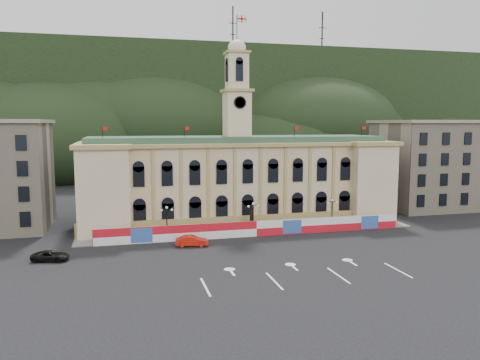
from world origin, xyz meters
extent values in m
plane|color=black|center=(0.00, 0.00, 0.00)|extent=(260.00, 260.00, 0.00)
cube|color=black|center=(0.00, 130.00, 22.00)|extent=(230.00, 70.00, 44.00)
cube|color=#595651|center=(35.00, 110.00, 30.00)|extent=(22.00, 8.00, 14.00)
cube|color=#595651|center=(-48.00, 108.00, 26.00)|extent=(16.00, 7.00, 10.00)
cylinder|color=black|center=(20.00, 115.00, 50.00)|extent=(0.50, 0.50, 20.00)
cylinder|color=black|center=(55.00, 115.00, 50.00)|extent=(0.50, 0.50, 20.00)
cube|color=beige|center=(0.00, 28.00, 7.00)|extent=(55.00, 15.00, 14.00)
cube|color=#A69051|center=(0.00, 20.20, 1.20)|extent=(56.00, 0.80, 2.40)
cube|color=#A69051|center=(0.00, 28.00, 14.30)|extent=(56.20, 16.20, 0.60)
cube|color=#31523D|center=(0.00, 28.00, 15.00)|extent=(53.00, 13.00, 1.20)
cube|color=beige|center=(-23.50, 27.00, 7.00)|extent=(8.00, 17.00, 14.00)
cube|color=beige|center=(23.50, 27.00, 7.00)|extent=(8.00, 17.00, 14.00)
cube|color=beige|center=(0.00, 28.00, 19.60)|extent=(4.40, 4.40, 8.00)
cube|color=#A69051|center=(0.00, 28.00, 23.80)|extent=(5.20, 5.20, 0.50)
cube|color=beige|center=(0.00, 28.00, 27.10)|extent=(3.60, 3.60, 6.50)
cube|color=#A69051|center=(0.00, 28.00, 30.50)|extent=(4.20, 4.20, 0.40)
cylinder|color=black|center=(0.00, 25.70, 21.60)|extent=(2.20, 0.20, 2.20)
ellipsoid|color=silver|center=(0.00, 28.00, 31.40)|extent=(3.20, 3.20, 2.72)
cylinder|color=black|center=(0.00, 28.00, 34.60)|extent=(0.12, 0.12, 5.00)
cube|color=white|center=(0.90, 28.00, 36.40)|extent=(1.80, 0.04, 1.20)
cube|color=red|center=(0.90, 27.97, 36.40)|extent=(1.80, 0.02, 0.22)
cube|color=red|center=(0.90, 27.97, 36.40)|extent=(0.22, 0.02, 1.20)
cube|color=#BBAC90|center=(43.00, 31.00, 9.00)|extent=(20.00, 16.00, 18.00)
cube|color=gray|center=(43.00, 31.00, 18.30)|extent=(21.00, 17.00, 0.60)
cube|color=red|center=(0.00, 15.00, 1.25)|extent=(50.00, 0.25, 2.50)
cube|color=#3158A3|center=(-18.00, 14.86, 1.25)|extent=(3.20, 0.05, 2.20)
cube|color=#3158A3|center=(6.00, 14.86, 1.25)|extent=(3.20, 0.05, 2.20)
cube|color=#3158A3|center=(20.00, 14.86, 1.25)|extent=(3.20, 0.05, 2.20)
cube|color=slate|center=(0.00, 17.75, 0.08)|extent=(56.00, 5.50, 0.16)
cube|color=#595651|center=(0.00, 18.00, 0.90)|extent=(1.40, 1.40, 1.80)
cylinder|color=black|center=(0.00, 18.00, 2.60)|extent=(0.60, 0.60, 1.60)
sphere|color=black|center=(0.00, 18.00, 3.50)|extent=(0.44, 0.44, 0.44)
cylinder|color=black|center=(-14.00, 17.00, 0.15)|extent=(0.44, 0.44, 0.30)
cylinder|color=black|center=(-14.00, 17.00, 2.40)|extent=(0.18, 0.18, 4.80)
cube|color=black|center=(-14.00, 17.00, 4.70)|extent=(1.60, 0.08, 0.08)
sphere|color=silver|center=(-14.80, 17.00, 4.55)|extent=(0.36, 0.36, 0.36)
sphere|color=silver|center=(-13.20, 17.00, 4.55)|extent=(0.36, 0.36, 0.36)
sphere|color=silver|center=(-14.00, 17.00, 4.95)|extent=(0.40, 0.40, 0.40)
cylinder|color=black|center=(0.00, 17.00, 0.15)|extent=(0.44, 0.44, 0.30)
cylinder|color=black|center=(0.00, 17.00, 2.40)|extent=(0.18, 0.18, 4.80)
cube|color=black|center=(0.00, 17.00, 4.70)|extent=(1.60, 0.08, 0.08)
sphere|color=silver|center=(-0.80, 17.00, 4.55)|extent=(0.36, 0.36, 0.36)
sphere|color=silver|center=(0.80, 17.00, 4.55)|extent=(0.36, 0.36, 0.36)
sphere|color=silver|center=(0.00, 17.00, 4.95)|extent=(0.40, 0.40, 0.40)
cylinder|color=black|center=(14.00, 17.00, 0.15)|extent=(0.44, 0.44, 0.30)
cylinder|color=black|center=(14.00, 17.00, 2.40)|extent=(0.18, 0.18, 4.80)
cube|color=black|center=(14.00, 17.00, 4.70)|extent=(1.60, 0.08, 0.08)
sphere|color=silver|center=(13.20, 17.00, 4.55)|extent=(0.36, 0.36, 0.36)
sphere|color=silver|center=(14.80, 17.00, 4.55)|extent=(0.36, 0.36, 0.36)
sphere|color=silver|center=(14.00, 17.00, 4.95)|extent=(0.40, 0.40, 0.40)
imported|color=red|center=(-10.89, 11.53, 0.79)|extent=(3.16, 5.29, 1.57)
imported|color=black|center=(-30.00, 8.73, 0.67)|extent=(4.25, 5.74, 1.34)
camera|label=1|loc=(-20.55, -55.19, 17.98)|focal=35.00mm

